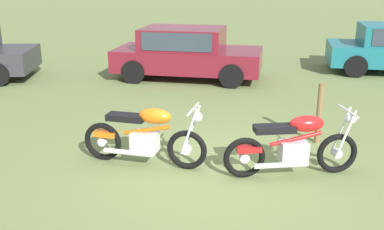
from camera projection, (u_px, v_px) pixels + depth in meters
The scene contains 5 objects.
ground_plane at pixel (211, 170), 6.94m from camera, with size 120.00×120.00×0.00m, color olive.
motorcycle_orange at pixel (145, 136), 6.99m from camera, with size 1.96×0.93×1.02m.
motorcycle_red at pixel (294, 145), 6.63m from camera, with size 2.06×0.64×1.02m.
car_burgundy at pixel (186, 50), 12.60m from camera, with size 4.41×2.83×1.43m.
fence_post_wooden at pixel (319, 114), 7.87m from camera, with size 0.10×0.10×1.09m, color brown.
Camera 1 is at (-0.71, -6.31, 2.94)m, focal length 42.01 mm.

